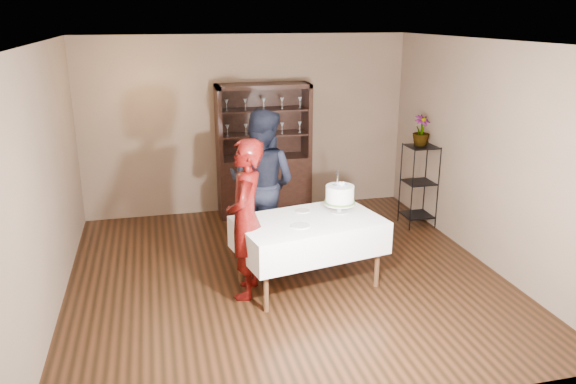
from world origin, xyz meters
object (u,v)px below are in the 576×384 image
object	(u,v)px
woman	(246,219)
cake	(340,196)
china_hutch	(264,171)
plant_etagere	(419,182)
man	(262,184)
potted_plant	(421,131)
cake_table	(309,235)

from	to	relation	value
woman	cake	bearing A→B (deg)	117.71
china_hutch	plant_etagere	size ratio (longest dim) A/B	1.67
china_hutch	woman	bearing A→B (deg)	-105.44
man	cake	xyz separation A→B (m)	(0.75, -0.83, 0.05)
potted_plant	china_hutch	bearing A→B (deg)	154.00
plant_etagere	cake	distance (m)	2.16
plant_etagere	potted_plant	bearing A→B (deg)	95.10
woman	cake	world-z (taller)	woman
cake	china_hutch	bearing A→B (deg)	99.85
cake_table	man	world-z (taller)	man
plant_etagere	cake_table	xyz separation A→B (m)	(-2.08, -1.47, -0.05)
man	woman	bearing A→B (deg)	106.97
cake_table	woman	size ratio (longest dim) A/B	0.99
plant_etagere	man	size ratio (longest dim) A/B	0.63
china_hutch	plant_etagere	xyz separation A→B (m)	(2.08, -1.05, -0.01)
china_hutch	cake	bearing A→B (deg)	-80.15
cake_table	potted_plant	bearing A→B (deg)	36.15
woman	man	xyz separation A→B (m)	(0.38, 1.03, 0.07)
china_hutch	potted_plant	world-z (taller)	china_hutch
china_hutch	cake	size ratio (longest dim) A/B	3.99
cake	potted_plant	xyz separation A→B (m)	(1.66, 1.36, 0.41)
china_hutch	woman	xyz separation A→B (m)	(-0.71, -2.58, 0.21)
cake_table	cake	world-z (taller)	cake
cake_table	woman	distance (m)	0.77
cake_table	cake	bearing A→B (deg)	20.01
plant_etagere	cake_table	size ratio (longest dim) A/B	0.69
plant_etagere	man	bearing A→B (deg)	-168.33
cake_table	woman	bearing A→B (deg)	-175.88
woman	cake	distance (m)	1.15
china_hutch	cake	distance (m)	2.44
man	potted_plant	size ratio (longest dim) A/B	4.42
woman	man	bearing A→B (deg)	177.44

